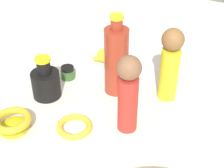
{
  "coord_description": "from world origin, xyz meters",
  "views": [
    {
      "loc": [
        0.37,
        -0.69,
        0.64
      ],
      "look_at": [
        0.0,
        0.0,
        0.08
      ],
      "focal_mm": 52.54,
      "sensor_mm": 36.0,
      "label": 1
    }
  ],
  "objects_px": {
    "person_figure_child": "(128,92)",
    "bottle_tall": "(116,60)",
    "cat_figurine": "(112,53)",
    "person_figure_adult": "(170,63)",
    "nail_polish_jar": "(68,72)",
    "bowl": "(13,122)",
    "bottle_short": "(46,82)",
    "bangle": "(74,126)"
  },
  "relations": [
    {
      "from": "person_figure_child",
      "to": "nail_polish_jar",
      "type": "xyz_separation_m",
      "value": [
        -0.29,
        0.13,
        -0.1
      ]
    },
    {
      "from": "bangle",
      "to": "person_figure_child",
      "type": "bearing_deg",
      "value": 30.6
    },
    {
      "from": "person_figure_child",
      "to": "bottle_short",
      "type": "relative_size",
      "value": 1.67
    },
    {
      "from": "person_figure_adult",
      "to": "bowl",
      "type": "relative_size",
      "value": 2.22
    },
    {
      "from": "person_figure_adult",
      "to": "bangle",
      "type": "relative_size",
      "value": 2.34
    },
    {
      "from": "person_figure_adult",
      "to": "bottle_short",
      "type": "distance_m",
      "value": 0.39
    },
    {
      "from": "person_figure_child",
      "to": "bangle",
      "type": "xyz_separation_m",
      "value": [
        -0.13,
        -0.08,
        -0.12
      ]
    },
    {
      "from": "person_figure_child",
      "to": "bottle_tall",
      "type": "relative_size",
      "value": 0.89
    },
    {
      "from": "cat_figurine",
      "to": "person_figure_adult",
      "type": "bearing_deg",
      "value": -22.13
    },
    {
      "from": "bowl",
      "to": "bangle",
      "type": "bearing_deg",
      "value": 27.71
    },
    {
      "from": "bangle",
      "to": "bowl",
      "type": "height_order",
      "value": "bowl"
    },
    {
      "from": "nail_polish_jar",
      "to": "bottle_short",
      "type": "height_order",
      "value": "bottle_short"
    },
    {
      "from": "bangle",
      "to": "bottle_short",
      "type": "bearing_deg",
      "value": 151.06
    },
    {
      "from": "person_figure_adult",
      "to": "cat_figurine",
      "type": "distance_m",
      "value": 0.28
    },
    {
      "from": "bangle",
      "to": "bottle_tall",
      "type": "height_order",
      "value": "bottle_tall"
    },
    {
      "from": "bowl",
      "to": "bottle_tall",
      "type": "relative_size",
      "value": 0.41
    },
    {
      "from": "bottle_short",
      "to": "cat_figurine",
      "type": "height_order",
      "value": "bottle_short"
    },
    {
      "from": "person_figure_adult",
      "to": "bangle",
      "type": "bearing_deg",
      "value": -123.72
    },
    {
      "from": "bottle_short",
      "to": "nail_polish_jar",
      "type": "bearing_deg",
      "value": 88.92
    },
    {
      "from": "person_figure_child",
      "to": "cat_figurine",
      "type": "distance_m",
      "value": 0.36
    },
    {
      "from": "bowl",
      "to": "person_figure_child",
      "type": "bearing_deg",
      "value": 29.06
    },
    {
      "from": "person_figure_child",
      "to": "cat_figurine",
      "type": "relative_size",
      "value": 2.09
    },
    {
      "from": "person_figure_child",
      "to": "person_figure_adult",
      "type": "height_order",
      "value": "person_figure_adult"
    },
    {
      "from": "person_figure_adult",
      "to": "nail_polish_jar",
      "type": "distance_m",
      "value": 0.36
    },
    {
      "from": "cat_figurine",
      "to": "bottle_tall",
      "type": "relative_size",
      "value": 0.42
    },
    {
      "from": "person_figure_adult",
      "to": "bowl",
      "type": "xyz_separation_m",
      "value": [
        -0.33,
        -0.34,
        -0.1
      ]
    },
    {
      "from": "cat_figurine",
      "to": "bowl",
      "type": "bearing_deg",
      "value": -99.77
    },
    {
      "from": "nail_polish_jar",
      "to": "bangle",
      "type": "xyz_separation_m",
      "value": [
        0.16,
        -0.2,
        -0.01
      ]
    },
    {
      "from": "bangle",
      "to": "person_figure_adult",
      "type": "bearing_deg",
      "value": 56.28
    },
    {
      "from": "bottle_tall",
      "to": "cat_figurine",
      "type": "bearing_deg",
      "value": 122.43
    },
    {
      "from": "person_figure_adult",
      "to": "bowl",
      "type": "distance_m",
      "value": 0.48
    },
    {
      "from": "bowl",
      "to": "bottle_tall",
      "type": "height_order",
      "value": "bottle_tall"
    },
    {
      "from": "person_figure_adult",
      "to": "bottle_tall",
      "type": "bearing_deg",
      "value": -164.25
    },
    {
      "from": "bowl",
      "to": "bottle_tall",
      "type": "bearing_deg",
      "value": 60.4
    },
    {
      "from": "cat_figurine",
      "to": "nail_polish_jar",
      "type": "bearing_deg",
      "value": -117.91
    },
    {
      "from": "person_figure_adult",
      "to": "bangle",
      "type": "distance_m",
      "value": 0.34
    },
    {
      "from": "bottle_short",
      "to": "cat_figurine",
      "type": "distance_m",
      "value": 0.29
    },
    {
      "from": "person_figure_adult",
      "to": "bottle_tall",
      "type": "height_order",
      "value": "bottle_tall"
    },
    {
      "from": "person_figure_child",
      "to": "bottle_tall",
      "type": "distance_m",
      "value": 0.18
    },
    {
      "from": "person_figure_child",
      "to": "bottle_short",
      "type": "height_order",
      "value": "person_figure_child"
    },
    {
      "from": "person_figure_adult",
      "to": "bangle",
      "type": "height_order",
      "value": "person_figure_adult"
    },
    {
      "from": "nail_polish_jar",
      "to": "bottle_tall",
      "type": "xyz_separation_m",
      "value": [
        0.18,
        0.02,
        0.09
      ]
    }
  ]
}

